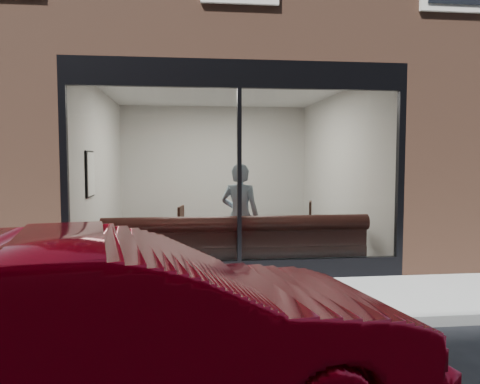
{
  "coord_description": "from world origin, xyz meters",
  "views": [
    {
      "loc": [
        -0.77,
        -4.69,
        1.8
      ],
      "look_at": [
        0.05,
        2.4,
        1.28
      ],
      "focal_mm": 35.0,
      "sensor_mm": 36.0,
      "label": 1
    }
  ],
  "objects": [
    {
      "name": "ground",
      "position": [
        0.0,
        0.0,
        0.0
      ],
      "size": [
        120.0,
        120.0,
        0.0
      ],
      "primitive_type": "plane",
      "color": "black",
      "rests_on": "ground"
    },
    {
      "name": "sidewalk_near",
      "position": [
        0.0,
        1.0,
        0.01
      ],
      "size": [
        40.0,
        2.0,
        0.01
      ],
      "primitive_type": "cube",
      "color": "gray",
      "rests_on": "ground"
    },
    {
      "name": "kerb_near",
      "position": [
        0.0,
        -0.05,
        0.06
      ],
      "size": [
        40.0,
        0.1,
        0.12
      ],
      "primitive_type": "cube",
      "color": "gray",
      "rests_on": "ground"
    },
    {
      "name": "host_building_pier_left",
      "position": [
        -3.75,
        8.0,
        1.6
      ],
      "size": [
        2.5,
        12.0,
        3.2
      ],
      "primitive_type": "cube",
      "color": "brown",
      "rests_on": "ground"
    },
    {
      "name": "host_building_pier_right",
      "position": [
        3.75,
        8.0,
        1.6
      ],
      "size": [
        2.5,
        12.0,
        3.2
      ],
      "primitive_type": "cube",
      "color": "brown",
      "rests_on": "ground"
    },
    {
      "name": "host_building_backfill",
      "position": [
        0.0,
        11.0,
        1.6
      ],
      "size": [
        5.0,
        6.0,
        3.2
      ],
      "primitive_type": "cube",
      "color": "brown",
      "rests_on": "ground"
    },
    {
      "name": "cafe_floor",
      "position": [
        0.0,
        5.0,
        0.02
      ],
      "size": [
        6.0,
        6.0,
        0.0
      ],
      "primitive_type": "plane",
      "color": "#2D2D30",
      "rests_on": "ground"
    },
    {
      "name": "cafe_ceiling",
      "position": [
        0.0,
        5.0,
        3.19
      ],
      "size": [
        6.0,
        6.0,
        0.0
      ],
      "primitive_type": "plane",
      "rotation": [
        3.14,
        0.0,
        0.0
      ],
      "color": "white",
      "rests_on": "host_building_upper"
    },
    {
      "name": "cafe_wall_back",
      "position": [
        0.0,
        7.99,
        1.6
      ],
      "size": [
        5.0,
        0.0,
        5.0
      ],
      "primitive_type": "plane",
      "rotation": [
        1.57,
        0.0,
        0.0
      ],
      "color": "silver",
      "rests_on": "ground"
    },
    {
      "name": "cafe_wall_left",
      "position": [
        -2.49,
        5.0,
        1.6
      ],
      "size": [
        0.0,
        6.0,
        6.0
      ],
      "primitive_type": "plane",
      "rotation": [
        1.57,
        0.0,
        1.57
      ],
      "color": "silver",
      "rests_on": "ground"
    },
    {
      "name": "cafe_wall_right",
      "position": [
        2.49,
        5.0,
        1.6
      ],
      "size": [
        0.0,
        6.0,
        6.0
      ],
      "primitive_type": "plane",
      "rotation": [
        1.57,
        0.0,
        -1.57
      ],
      "color": "silver",
      "rests_on": "ground"
    },
    {
      "name": "storefront_kick",
      "position": [
        0.0,
        2.05,
        0.15
      ],
      "size": [
        5.0,
        0.1,
        0.3
      ],
      "primitive_type": "cube",
      "color": "black",
      "rests_on": "ground"
    },
    {
      "name": "storefront_header",
      "position": [
        0.0,
        2.05,
        3.0
      ],
      "size": [
        5.0,
        0.1,
        0.4
      ],
      "primitive_type": "cube",
      "color": "black",
      "rests_on": "host_building_upper"
    },
    {
      "name": "storefront_mullion",
      "position": [
        0.0,
        2.05,
        1.55
      ],
      "size": [
        0.06,
        0.1,
        2.5
      ],
      "primitive_type": "cube",
      "color": "black",
      "rests_on": "storefront_kick"
    },
    {
      "name": "storefront_glass",
      "position": [
        0.0,
        2.02,
        1.55
      ],
      "size": [
        4.8,
        0.0,
        4.8
      ],
      "primitive_type": "plane",
      "rotation": [
        1.57,
        0.0,
        0.0
      ],
      "color": "white",
      "rests_on": "storefront_kick"
    },
    {
      "name": "banquette",
      "position": [
        0.0,
        2.45,
        0.23
      ],
      "size": [
        4.0,
        0.55,
        0.45
      ],
      "primitive_type": "cube",
      "color": "#331712",
      "rests_on": "cafe_floor"
    },
    {
      "name": "person",
      "position": [
        0.09,
        2.76,
        0.86
      ],
      "size": [
        0.74,
        0.62,
        1.72
      ],
      "primitive_type": "imported",
      "rotation": [
        0.0,
        0.0,
        2.76
      ],
      "color": "#A8C8DE",
      "rests_on": "cafe_floor"
    },
    {
      "name": "cafe_table_left",
      "position": [
        -1.31,
        3.0,
        0.74
      ],
      "size": [
        0.71,
        0.71,
        0.04
      ],
      "primitive_type": "cube",
      "rotation": [
        0.0,
        0.0,
        -0.04
      ],
      "color": "black",
      "rests_on": "cafe_floor"
    },
    {
      "name": "cafe_table_right",
      "position": [
        1.83,
        3.27,
        0.74
      ],
      "size": [
        0.81,
        0.81,
        0.04
      ],
      "primitive_type": "cube",
      "rotation": [
        0.0,
        0.0,
        -0.22
      ],
      "color": "black",
      "rests_on": "cafe_floor"
    },
    {
      "name": "cafe_chair_left",
      "position": [
        -1.05,
        3.67,
        0.24
      ],
      "size": [
        0.49,
        0.49,
        0.04
      ],
      "primitive_type": "cube",
      "rotation": [
        0.0,
        0.0,
        2.95
      ],
      "color": "black",
      "rests_on": "cafe_floor"
    },
    {
      "name": "cafe_chair_right",
      "position": [
        1.48,
        4.31,
        0.24
      ],
      "size": [
        0.49,
        0.49,
        0.04
      ],
      "primitive_type": "cube",
      "rotation": [
        0.0,
        0.0,
        2.85
      ],
      "color": "black",
      "rests_on": "cafe_floor"
    },
    {
      "name": "wall_poster",
      "position": [
        -2.45,
        3.86,
        1.52
      ],
      "size": [
        0.02,
        0.57,
        0.77
      ],
      "primitive_type": "cube",
      "color": "white",
      "rests_on": "cafe_wall_left"
    },
    {
      "name": "parked_car",
      "position": [
        -1.19,
        -1.76,
        0.66
      ],
      "size": [
        4.21,
        2.14,
        1.33
      ],
      "primitive_type": "imported",
      "rotation": [
        0.0,
        0.0,
        1.76
      ],
      "color": "#90000E",
      "rests_on": "ground"
    }
  ]
}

